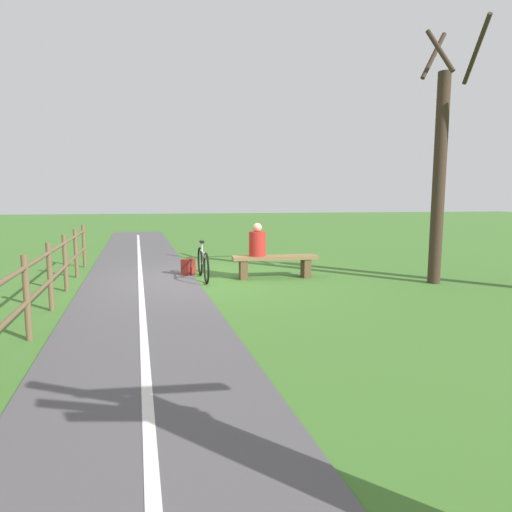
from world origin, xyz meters
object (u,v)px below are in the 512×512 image
object	(u,v)px
tree_by_path	(440,169)
person_seated	(257,242)
bicycle	(203,264)
bench	(275,262)
backpack	(188,267)

from	to	relation	value
tree_by_path	person_seated	bearing A→B (deg)	-18.49
person_seated	bicycle	bearing A→B (deg)	-2.43
tree_by_path	bench	bearing A→B (deg)	-20.47
bench	backpack	distance (m)	2.03
person_seated	bicycle	distance (m)	1.28
bench	bicycle	distance (m)	1.60
person_seated	tree_by_path	world-z (taller)	tree_by_path
person_seated	bench	bearing A→B (deg)	180.00
tree_by_path	bicycle	bearing A→B (deg)	-14.99
person_seated	backpack	size ratio (longest dim) A/B	1.92
person_seated	tree_by_path	bearing A→B (deg)	162.96
bicycle	tree_by_path	size ratio (longest dim) A/B	0.33
bicycle	tree_by_path	distance (m)	5.35
bench	backpack	xyz separation A→B (m)	(1.90, -0.69, -0.16)
tree_by_path	backpack	bearing A→B (deg)	-20.25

